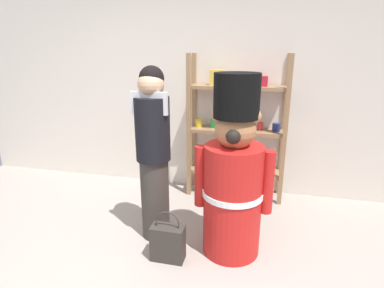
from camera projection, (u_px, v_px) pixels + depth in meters
name	position (u px, v px, depth m)	size (l,w,h in m)	color
back_wall	(194.00, 90.00, 3.99)	(6.40, 0.12, 2.60)	silver
merchandise_shelf	(236.00, 127.00, 3.78)	(1.18, 0.35, 1.77)	#93704C
teddy_bear_guard	(233.00, 179.00, 2.69)	(0.69, 0.54, 1.63)	red
person_shopper	(153.00, 151.00, 2.88)	(0.34, 0.32, 1.67)	#38332D
shopping_bag	(168.00, 242.00, 2.72)	(0.29, 0.15, 0.47)	#332D28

